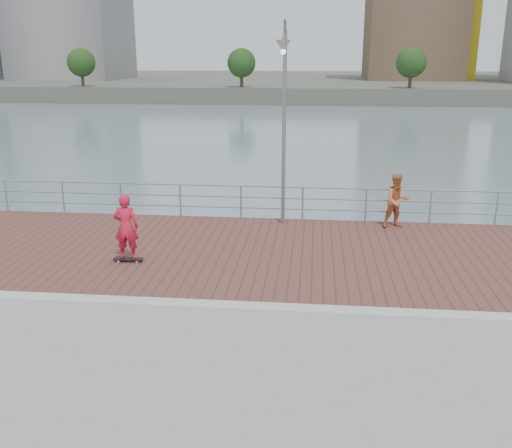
# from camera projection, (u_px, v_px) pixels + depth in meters

# --- Properties ---
(water) EXTENTS (400.00, 400.00, 0.00)m
(water) POSITION_uv_depth(u_px,v_px,m) (247.00, 388.00, 12.91)
(water) COLOR slate
(water) RESTS_ON ground
(brick_lane) EXTENTS (40.00, 6.80, 0.02)m
(brick_lane) POSITION_uv_depth(u_px,v_px,m) (262.00, 252.00, 15.76)
(brick_lane) COLOR brown
(brick_lane) RESTS_ON seawall
(curb) EXTENTS (40.00, 0.40, 0.06)m
(curb) POSITION_uv_depth(u_px,v_px,m) (246.00, 306.00, 12.33)
(curb) COLOR #B7B5AD
(curb) RESTS_ON seawall
(far_shore) EXTENTS (320.00, 95.00, 2.50)m
(far_shore) POSITION_uv_depth(u_px,v_px,m) (311.00, 82.00, 129.33)
(far_shore) COLOR #4C5142
(far_shore) RESTS_ON ground
(guardrail) EXTENTS (39.06, 0.06, 1.13)m
(guardrail) POSITION_uv_depth(u_px,v_px,m) (272.00, 199.00, 18.81)
(guardrail) COLOR #8C9EA8
(guardrail) RESTS_ON brick_lane
(street_lamp) EXTENTS (0.44, 1.27, 5.97)m
(street_lamp) POSITION_uv_depth(u_px,v_px,m) (284.00, 90.00, 16.87)
(street_lamp) COLOR slate
(street_lamp) RESTS_ON brick_lane
(skateboard) EXTENTS (0.78, 0.24, 0.09)m
(skateboard) POSITION_uv_depth(u_px,v_px,m) (128.00, 259.00, 15.00)
(skateboard) COLOR black
(skateboard) RESTS_ON brick_lane
(skateboarder) EXTENTS (0.66, 0.45, 1.74)m
(skateboarder) POSITION_uv_depth(u_px,v_px,m) (126.00, 227.00, 14.75)
(skateboarder) COLOR red
(skateboarder) RESTS_ON skateboard
(bystander) EXTENTS (0.98, 0.86, 1.71)m
(bystander) POSITION_uv_depth(u_px,v_px,m) (397.00, 201.00, 17.79)
(bystander) COLOR #C96A3B
(bystander) RESTS_ON brick_lane
(shoreline_trees) EXTENTS (109.61, 5.17, 6.89)m
(shoreline_trees) POSITION_uv_depth(u_px,v_px,m) (307.00, 62.00, 84.54)
(shoreline_trees) COLOR #473323
(shoreline_trees) RESTS_ON far_shore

